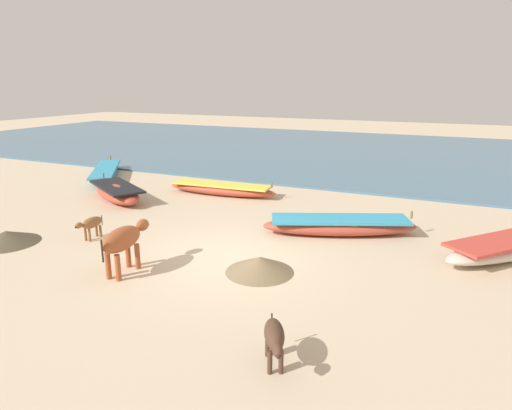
{
  "coord_description": "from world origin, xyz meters",
  "views": [
    {
      "loc": [
        4.69,
        -8.59,
        4.01
      ],
      "look_at": [
        -0.37,
        2.57,
        0.6
      ],
      "focal_mm": 31.14,
      "sensor_mm": 36.0,
      "label": 1
    }
  ],
  "objects_px": {
    "fishing_boat_3": "(106,173)",
    "fishing_boat_0": "(340,225)",
    "calf_far_brown": "(91,224)",
    "cow_adult_rust": "(123,240)",
    "calf_near_dark": "(274,337)",
    "fishing_boat_1": "(222,189)",
    "fishing_boat_5": "(117,192)"
  },
  "relations": [
    {
      "from": "fishing_boat_3",
      "to": "fishing_boat_0",
      "type": "bearing_deg",
      "value": -141.69
    },
    {
      "from": "fishing_boat_0",
      "to": "calf_far_brown",
      "type": "height_order",
      "value": "fishing_boat_0"
    },
    {
      "from": "fishing_boat_3",
      "to": "cow_adult_rust",
      "type": "xyz_separation_m",
      "value": [
        7.34,
        -7.41,
        0.5
      ]
    },
    {
      "from": "cow_adult_rust",
      "to": "calf_near_dark",
      "type": "bearing_deg",
      "value": -115.17
    },
    {
      "from": "cow_adult_rust",
      "to": "fishing_boat_3",
      "type": "bearing_deg",
      "value": 41.87
    },
    {
      "from": "fishing_boat_1",
      "to": "fishing_boat_5",
      "type": "distance_m",
      "value": 3.69
    },
    {
      "from": "calf_near_dark",
      "to": "fishing_boat_1",
      "type": "bearing_deg",
      "value": -174.7
    },
    {
      "from": "fishing_boat_3",
      "to": "fishing_boat_5",
      "type": "distance_m",
      "value": 4.03
    },
    {
      "from": "fishing_boat_3",
      "to": "calf_far_brown",
      "type": "distance_m",
      "value": 7.96
    },
    {
      "from": "fishing_boat_0",
      "to": "fishing_boat_5",
      "type": "height_order",
      "value": "fishing_boat_5"
    },
    {
      "from": "fishing_boat_0",
      "to": "cow_adult_rust",
      "type": "xyz_separation_m",
      "value": [
        -3.62,
        -4.38,
        0.49
      ]
    },
    {
      "from": "fishing_boat_0",
      "to": "fishing_boat_3",
      "type": "height_order",
      "value": "fishing_boat_0"
    },
    {
      "from": "fishing_boat_1",
      "to": "calf_far_brown",
      "type": "distance_m",
      "value": 5.66
    },
    {
      "from": "fishing_boat_0",
      "to": "fishing_boat_3",
      "type": "distance_m",
      "value": 11.37
    },
    {
      "from": "fishing_boat_0",
      "to": "calf_near_dark",
      "type": "distance_m",
      "value": 6.13
    },
    {
      "from": "fishing_boat_1",
      "to": "fishing_boat_3",
      "type": "distance_m",
      "value": 5.97
    },
    {
      "from": "fishing_boat_5",
      "to": "fishing_boat_0",
      "type": "bearing_deg",
      "value": -151.9
    },
    {
      "from": "fishing_boat_3",
      "to": "fishing_boat_5",
      "type": "bearing_deg",
      "value": -168.28
    },
    {
      "from": "calf_near_dark",
      "to": "cow_adult_rust",
      "type": "bearing_deg",
      "value": -139.92
    },
    {
      "from": "fishing_boat_3",
      "to": "cow_adult_rust",
      "type": "relative_size",
      "value": 2.78
    },
    {
      "from": "calf_near_dark",
      "to": "calf_far_brown",
      "type": "height_order",
      "value": "calf_near_dark"
    },
    {
      "from": "fishing_boat_5",
      "to": "calf_far_brown",
      "type": "bearing_deg",
      "value": 152.64
    },
    {
      "from": "fishing_boat_0",
      "to": "cow_adult_rust",
      "type": "relative_size",
      "value": 2.61
    },
    {
      "from": "fishing_boat_1",
      "to": "calf_near_dark",
      "type": "distance_m",
      "value": 10.29
    },
    {
      "from": "fishing_boat_3",
      "to": "calf_near_dark",
      "type": "xyz_separation_m",
      "value": [
        11.53,
        -9.13,
        0.23
      ]
    },
    {
      "from": "fishing_boat_1",
      "to": "fishing_boat_3",
      "type": "xyz_separation_m",
      "value": [
        -5.95,
        0.5,
        0.01
      ]
    },
    {
      "from": "cow_adult_rust",
      "to": "calf_far_brown",
      "type": "bearing_deg",
      "value": 56.43
    },
    {
      "from": "fishing_boat_1",
      "to": "cow_adult_rust",
      "type": "distance_m",
      "value": 7.08
    },
    {
      "from": "fishing_boat_1",
      "to": "calf_near_dark",
      "type": "xyz_separation_m",
      "value": [
        5.59,
        -8.64,
        0.24
      ]
    },
    {
      "from": "fishing_boat_3",
      "to": "calf_far_brown",
      "type": "height_order",
      "value": "fishing_boat_3"
    },
    {
      "from": "fishing_boat_0",
      "to": "calf_near_dark",
      "type": "bearing_deg",
      "value": -107.77
    },
    {
      "from": "fishing_boat_1",
      "to": "calf_far_brown",
      "type": "bearing_deg",
      "value": -102.21
    }
  ]
}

